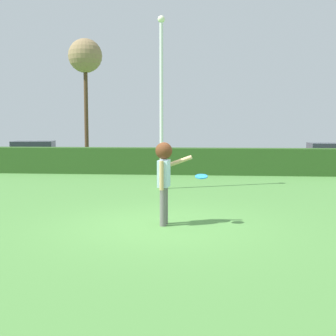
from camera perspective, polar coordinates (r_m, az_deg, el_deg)
ground_plane at (r=9.72m, az=-0.62°, el=-7.39°), size 60.00×60.00×0.00m
person at (r=9.60m, az=-0.49°, el=-0.44°), size 0.79×0.56×1.80m
frisbee at (r=9.62m, az=4.28°, el=-1.08°), size 0.27×0.27×0.08m
lamppost at (r=15.04m, az=-0.85°, el=9.41°), size 0.24×0.24×5.73m
hedge_row at (r=19.56m, az=2.36°, el=0.89°), size 20.49×0.90×1.15m
parked_car_black at (r=25.95m, az=-16.80°, el=2.08°), size 4.44×2.45×1.25m
parked_car_red at (r=23.82m, az=20.18°, el=1.68°), size 4.22×1.85×1.25m
birch_tree at (r=27.79m, az=-10.54°, el=13.67°), size 2.01×2.01×7.25m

